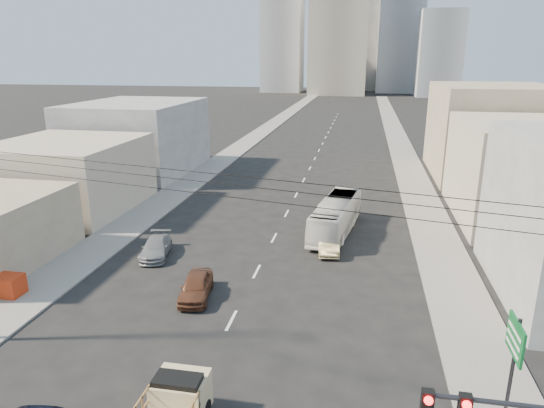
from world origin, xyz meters
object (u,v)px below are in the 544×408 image
(city_bus, at_px, (336,216))
(sedan_grey, at_px, (156,247))
(crate_stack, at_px, (6,285))
(sedan_brown, at_px, (196,286))
(sedan_tan, at_px, (329,242))
(green_sign, at_px, (513,354))

(city_bus, xyz_separation_m, sedan_grey, (-11.59, -6.85, -0.73))
(crate_stack, bearing_deg, city_bus, 38.52)
(sedan_brown, bearing_deg, crate_stack, -178.70)
(sedan_tan, bearing_deg, green_sign, -72.58)
(sedan_brown, relative_size, green_sign, 0.78)
(sedan_grey, bearing_deg, green_sign, -49.31)
(sedan_tan, bearing_deg, sedan_brown, -134.77)
(green_sign, bearing_deg, crate_stack, 164.49)
(city_bus, distance_m, sedan_tan, 3.89)
(sedan_brown, distance_m, crate_stack, 10.59)
(sedan_grey, bearing_deg, crate_stack, -142.23)
(sedan_brown, bearing_deg, sedan_tan, 41.71)
(crate_stack, bearing_deg, sedan_tan, 30.30)
(city_bus, relative_size, sedan_grey, 2.30)
(city_bus, distance_m, crate_stack, 22.25)
(sedan_brown, relative_size, crate_stack, 2.16)
(city_bus, xyz_separation_m, sedan_tan, (-0.24, -3.82, -0.68))
(city_bus, xyz_separation_m, green_sign, (6.76, -20.56, 2.41))
(sedan_tan, relative_size, sedan_grey, 0.95)
(green_sign, height_order, crate_stack, green_sign)
(sedan_brown, xyz_separation_m, green_sign, (13.74, -8.56, 3.08))
(sedan_grey, distance_m, crate_stack, 9.11)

